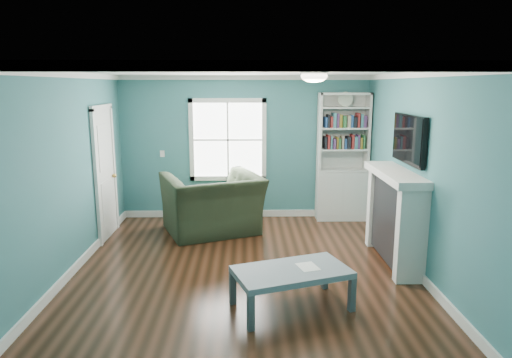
{
  "coord_description": "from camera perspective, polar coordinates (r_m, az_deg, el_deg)",
  "views": [
    {
      "loc": [
        0.04,
        -5.79,
        2.43
      ],
      "look_at": [
        0.17,
        0.4,
        1.15
      ],
      "focal_mm": 32.0,
      "sensor_mm": 36.0,
      "label": 1
    }
  ],
  "objects": [
    {
      "name": "room_walls",
      "position": [
        5.86,
        -1.57,
        3.33
      ],
      "size": [
        5.0,
        5.0,
        5.0
      ],
      "color": "#357779",
      "rests_on": "ground"
    },
    {
      "name": "door",
      "position": [
        7.66,
        -18.35,
        0.87
      ],
      "size": [
        0.12,
        0.98,
        2.17
      ],
      "color": "silver",
      "rests_on": "ground"
    },
    {
      "name": "light_switch",
      "position": [
        8.51,
        -11.63,
        3.11
      ],
      "size": [
        0.08,
        0.01,
        0.12
      ],
      "primitive_type": "cube",
      "color": "white",
      "rests_on": "room_walls"
    },
    {
      "name": "tv",
      "position": [
        6.41,
        18.57,
        4.75
      ],
      "size": [
        0.06,
        1.1,
        0.65
      ],
      "primitive_type": "cube",
      "color": "black",
      "rests_on": "fireplace"
    },
    {
      "name": "paper_sheet",
      "position": [
        5.18,
        6.5,
        -10.84
      ],
      "size": [
        0.27,
        0.31,
        0.0
      ],
      "primitive_type": "cube",
      "rotation": [
        0.0,
        0.0,
        0.29
      ],
      "color": "white",
      "rests_on": "coffee_table"
    },
    {
      "name": "recliner",
      "position": [
        7.59,
        -5.51,
        -1.91
      ],
      "size": [
        1.75,
        1.46,
        1.31
      ],
      "primitive_type": "imported",
      "rotation": [
        0.0,
        0.0,
        -2.76
      ],
      "color": "black",
      "rests_on": "ground"
    },
    {
      "name": "fireplace",
      "position": [
        6.58,
        16.97,
        -4.67
      ],
      "size": [
        0.44,
        1.58,
        1.3
      ],
      "color": "black",
      "rests_on": "ground"
    },
    {
      "name": "coffee_table",
      "position": [
        5.13,
        4.48,
        -11.78
      ],
      "size": [
        1.39,
        1.04,
        0.45
      ],
      "rotation": [
        0.0,
        0.0,
        0.33
      ],
      "color": "#444B51",
      "rests_on": "ground"
    },
    {
      "name": "window",
      "position": [
        8.34,
        -3.54,
        4.9
      ],
      "size": [
        1.4,
        0.06,
        1.5
      ],
      "color": "white",
      "rests_on": "room_walls"
    },
    {
      "name": "bookshelf",
      "position": [
        8.41,
        10.69,
        1.15
      ],
      "size": [
        0.9,
        0.35,
        2.31
      ],
      "color": "silver",
      "rests_on": "ground"
    },
    {
      "name": "ceiling_fixture",
      "position": [
        5.96,
        7.29,
        12.72
      ],
      "size": [
        0.38,
        0.38,
        0.15
      ],
      "color": "white",
      "rests_on": "room_walls"
    },
    {
      "name": "trim",
      "position": [
        5.92,
        -1.55,
        0.03
      ],
      "size": [
        4.5,
        5.0,
        2.6
      ],
      "color": "white",
      "rests_on": "ground"
    },
    {
      "name": "floor",
      "position": [
        6.28,
        -1.49,
        -11.09
      ],
      "size": [
        5.0,
        5.0,
        0.0
      ],
      "primitive_type": "plane",
      "color": "black",
      "rests_on": "ground"
    }
  ]
}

